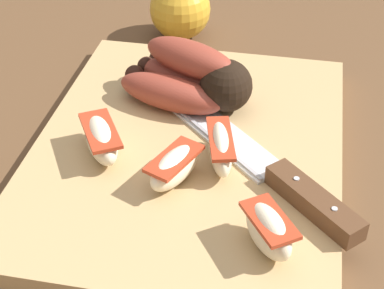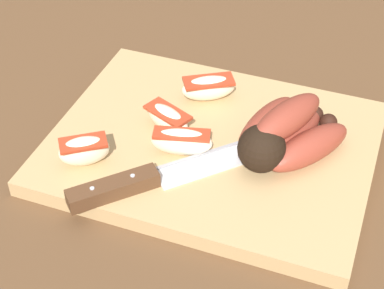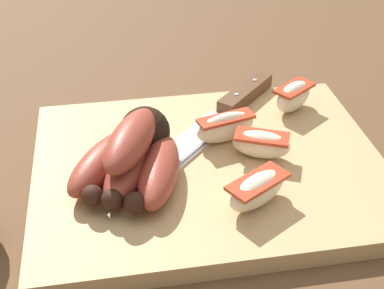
{
  "view_description": "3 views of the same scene",
  "coord_description": "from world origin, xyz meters",
  "px_view_note": "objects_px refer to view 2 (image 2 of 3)",
  "views": [
    {
      "loc": [
        -0.44,
        -0.08,
        0.38
      ],
      "look_at": [
        -0.0,
        0.0,
        0.03
      ],
      "focal_mm": 58.0,
      "sensor_mm": 36.0,
      "label": 1
    },
    {
      "loc": [
        0.19,
        -0.53,
        0.5
      ],
      "look_at": [
        0.0,
        -0.01,
        0.03
      ],
      "focal_mm": 59.27,
      "sensor_mm": 36.0,
      "label": 2
    },
    {
      "loc": [
        0.11,
        0.47,
        0.37
      ],
      "look_at": [
        0.04,
        0.02,
        0.05
      ],
      "focal_mm": 50.81,
      "sensor_mm": 36.0,
      "label": 3
    }
  ],
  "objects_px": {
    "banana_bunch": "(284,134)",
    "chefs_knife": "(155,176)",
    "apple_wedge_near": "(168,119)",
    "apple_wedge_middle": "(209,88)",
    "apple_wedge_extra": "(84,150)",
    "apple_wedge_far": "(182,141)"
  },
  "relations": [
    {
      "from": "apple_wedge_far",
      "to": "apple_wedge_extra",
      "type": "bearing_deg",
      "value": -151.25
    },
    {
      "from": "apple_wedge_middle",
      "to": "apple_wedge_extra",
      "type": "xyz_separation_m",
      "value": [
        -0.09,
        -0.16,
        0.0
      ]
    },
    {
      "from": "banana_bunch",
      "to": "apple_wedge_far",
      "type": "height_order",
      "value": "banana_bunch"
    },
    {
      "from": "apple_wedge_middle",
      "to": "apple_wedge_far",
      "type": "height_order",
      "value": "apple_wedge_far"
    },
    {
      "from": "banana_bunch",
      "to": "apple_wedge_extra",
      "type": "height_order",
      "value": "banana_bunch"
    },
    {
      "from": "chefs_knife",
      "to": "banana_bunch",
      "type": "bearing_deg",
      "value": 39.53
    },
    {
      "from": "apple_wedge_far",
      "to": "apple_wedge_near",
      "type": "bearing_deg",
      "value": 131.27
    },
    {
      "from": "apple_wedge_near",
      "to": "apple_wedge_middle",
      "type": "bearing_deg",
      "value": 71.58
    },
    {
      "from": "banana_bunch",
      "to": "apple_wedge_extra",
      "type": "xyz_separation_m",
      "value": [
        -0.2,
        -0.1,
        -0.01
      ]
    },
    {
      "from": "banana_bunch",
      "to": "chefs_knife",
      "type": "bearing_deg",
      "value": -140.47
    },
    {
      "from": "chefs_knife",
      "to": "apple_wedge_near",
      "type": "relative_size",
      "value": 3.28
    },
    {
      "from": "chefs_knife",
      "to": "apple_wedge_extra",
      "type": "distance_m",
      "value": 0.09
    },
    {
      "from": "banana_bunch",
      "to": "apple_wedge_middle",
      "type": "relative_size",
      "value": 1.99
    },
    {
      "from": "banana_bunch",
      "to": "chefs_knife",
      "type": "relative_size",
      "value": 0.65
    },
    {
      "from": "apple_wedge_near",
      "to": "apple_wedge_far",
      "type": "bearing_deg",
      "value": -48.73
    },
    {
      "from": "apple_wedge_middle",
      "to": "banana_bunch",
      "type": "bearing_deg",
      "value": -29.98
    },
    {
      "from": "apple_wedge_middle",
      "to": "apple_wedge_far",
      "type": "bearing_deg",
      "value": -86.74
    },
    {
      "from": "banana_bunch",
      "to": "apple_wedge_middle",
      "type": "height_order",
      "value": "banana_bunch"
    },
    {
      "from": "apple_wedge_near",
      "to": "apple_wedge_middle",
      "type": "relative_size",
      "value": 0.93
    },
    {
      "from": "banana_bunch",
      "to": "chefs_knife",
      "type": "xyz_separation_m",
      "value": [
        -0.12,
        -0.1,
        -0.02
      ]
    },
    {
      "from": "banana_bunch",
      "to": "apple_wedge_extra",
      "type": "distance_m",
      "value": 0.22
    },
    {
      "from": "banana_bunch",
      "to": "apple_wedge_near",
      "type": "xyz_separation_m",
      "value": [
        -0.14,
        -0.01,
        -0.01
      ]
    }
  ]
}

